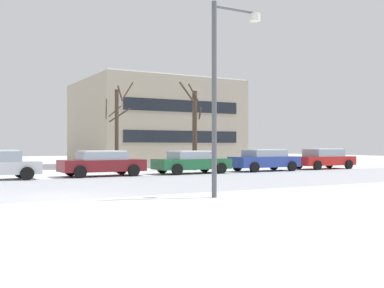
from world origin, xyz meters
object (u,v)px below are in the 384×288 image
(street_lamp, at_px, (222,79))
(parked_car_blue, at_px, (265,160))
(parked_car_maroon, at_px, (102,163))
(parked_car_green, at_px, (192,162))
(parked_car_red, at_px, (324,158))

(street_lamp, distance_m, parked_car_blue, 15.99)
(parked_car_maroon, xyz_separation_m, parked_car_blue, (10.79, -0.27, 0.02))
(street_lamp, distance_m, parked_car_green, 13.03)
(parked_car_green, distance_m, parked_car_red, 10.79)
(parked_car_maroon, distance_m, parked_car_blue, 10.79)
(parked_car_maroon, xyz_separation_m, parked_car_red, (16.19, -0.06, 0.03))
(parked_car_maroon, bearing_deg, street_lamp, -89.60)
(parked_car_green, bearing_deg, parked_car_maroon, 177.37)
(parked_car_maroon, distance_m, parked_car_red, 16.19)
(street_lamp, bearing_deg, parked_car_maroon, 90.40)
(parked_car_red, bearing_deg, parked_car_blue, -177.75)
(parked_car_green, height_order, parked_car_red, parked_car_red)
(parked_car_maroon, distance_m, parked_car_green, 5.40)
(parked_car_maroon, bearing_deg, parked_car_green, -2.63)
(parked_car_green, distance_m, parked_car_blue, 5.40)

